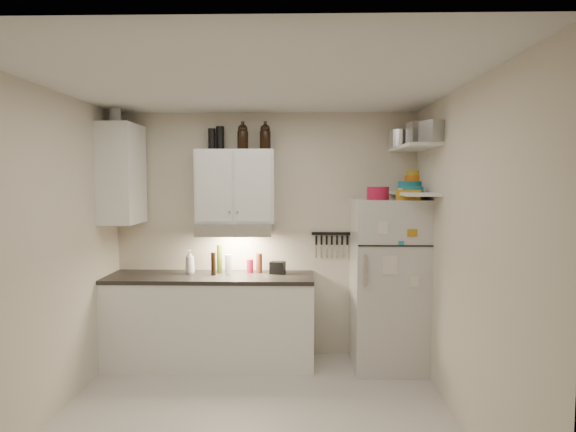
{
  "coord_description": "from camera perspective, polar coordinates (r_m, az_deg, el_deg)",
  "views": [
    {
      "loc": [
        0.35,
        -3.63,
        1.88
      ],
      "look_at": [
        0.25,
        0.9,
        1.55
      ],
      "focal_mm": 30.0,
      "sensor_mm": 36.0,
      "label": 1
    }
  ],
  "objects": [
    {
      "name": "base_cabinet",
      "position": [
        5.12,
        -9.13,
        -12.23
      ],
      "size": [
        2.1,
        0.6,
        0.88
      ],
      "primitive_type": "cube",
      "color": "white",
      "rests_on": "floor"
    },
    {
      "name": "growler_a",
      "position": [
        4.98,
        -5.38,
        9.36
      ],
      "size": [
        0.13,
        0.13,
        0.26
      ],
      "primitive_type": null,
      "rotation": [
        0.0,
        0.0,
        -0.21
      ],
      "color": "black",
      "rests_on": "upper_cabinet"
    },
    {
      "name": "growler_b",
      "position": [
        4.99,
        -2.72,
        9.38
      ],
      "size": [
        0.15,
        0.15,
        0.27
      ],
      "primitive_type": null,
      "rotation": [
        0.0,
        0.0,
        -0.43
      ],
      "color": "black",
      "rests_on": "upper_cabinet"
    },
    {
      "name": "bowl_teal",
      "position": [
        5.15,
        14.31,
        3.44
      ],
      "size": [
        0.25,
        0.25,
        0.1
      ],
      "primitive_type": "cylinder",
      "color": "teal",
      "rests_on": "shelf_lo"
    },
    {
      "name": "thermos_b",
      "position": [
        5.11,
        -9.02,
        8.96
      ],
      "size": [
        0.09,
        0.09,
        0.22
      ],
      "primitive_type": "cylinder",
      "rotation": [
        0.0,
        0.0,
        -0.12
      ],
      "color": "black",
      "rests_on": "upper_cabinet"
    },
    {
      "name": "bowl_orange",
      "position": [
        5.25,
        14.74,
        4.33
      ],
      "size": [
        0.2,
        0.2,
        0.06
      ],
      "primitive_type": "cylinder",
      "color": "orange",
      "rests_on": "bowl_teal"
    },
    {
      "name": "shelf_lo",
      "position": [
        4.78,
        14.58,
        2.6
      ],
      "size": [
        0.3,
        0.95,
        0.03
      ],
      "primitive_type": "cube",
      "color": "white",
      "rests_on": "right_wall"
    },
    {
      "name": "back_wall",
      "position": [
        5.18,
        -2.62,
        -2.26
      ],
      "size": [
        3.2,
        0.02,
        2.6
      ],
      "primitive_type": "cube",
      "color": "beige",
      "rests_on": "ground"
    },
    {
      "name": "countertop",
      "position": [
        5.01,
        -9.19,
        -7.17
      ],
      "size": [
        2.1,
        0.62,
        0.04
      ],
      "primitive_type": "cube",
      "color": "black",
      "rests_on": "base_cabinet"
    },
    {
      "name": "bowl_yellow",
      "position": [
        5.25,
        14.75,
        4.94
      ],
      "size": [
        0.16,
        0.16,
        0.05
      ],
      "primitive_type": "cylinder",
      "color": "gold",
      "rests_on": "bowl_orange"
    },
    {
      "name": "clear_bottle",
      "position": [
        5.01,
        -7.08,
        -5.71
      ],
      "size": [
        0.09,
        0.09,
        0.21
      ],
      "primitive_type": "cylinder",
      "rotation": [
        0.0,
        0.0,
        0.39
      ],
      "color": "silver",
      "rests_on": "countertop"
    },
    {
      "name": "shelf_hi",
      "position": [
        4.79,
        14.68,
        7.86
      ],
      "size": [
        0.3,
        0.95,
        0.03
      ],
      "primitive_type": "cube",
      "color": "white",
      "rests_on": "right_wall"
    },
    {
      "name": "spice_jar",
      "position": [
        4.8,
        13.28,
        2.57
      ],
      "size": [
        0.08,
        0.08,
        0.11
      ],
      "primitive_type": "cylinder",
      "rotation": [
        0.0,
        0.0,
        -0.2
      ],
      "color": "silver",
      "rests_on": "fridge"
    },
    {
      "name": "knife_strip",
      "position": [
        5.15,
        5.16,
        -2.09
      ],
      "size": [
        0.42,
        0.02,
        0.03
      ],
      "primitive_type": "cube",
      "color": "black",
      "rests_on": "back_wall"
    },
    {
      "name": "stock_pot",
      "position": [
        5.01,
        13.25,
        8.9
      ],
      "size": [
        0.32,
        0.32,
        0.17
      ],
      "primitive_type": "cylinder",
      "rotation": [
        0.0,
        0.0,
        0.42
      ],
      "color": "silver",
      "rests_on": "shelf_hi"
    },
    {
      "name": "tin_b",
      "position": [
        4.43,
        16.94,
        9.55
      ],
      "size": [
        0.25,
        0.25,
        0.19
      ],
      "primitive_type": "cube",
      "rotation": [
        0.0,
        0.0,
        0.43
      ],
      "color": "#AAAAAD",
      "rests_on": "shelf_hi"
    },
    {
      "name": "side_cabinet",
      "position": [
        5.15,
        -19.09,
        4.72
      ],
      "size": [
        0.33,
        0.55,
        1.0
      ],
      "primitive_type": "cube",
      "color": "white",
      "rests_on": "left_wall"
    },
    {
      "name": "tin_a",
      "position": [
        4.77,
        15.4,
        9.36
      ],
      "size": [
        0.24,
        0.22,
        0.22
      ],
      "primitive_type": "cube",
      "rotation": [
        0.0,
        0.0,
        0.11
      ],
      "color": "#AAAAAD",
      "rests_on": "shelf_hi"
    },
    {
      "name": "fridge",
      "position": [
        4.98,
        11.77,
        -7.86
      ],
      "size": [
        0.7,
        0.68,
        1.7
      ],
      "primitive_type": "cube",
      "color": "silver",
      "rests_on": "floor"
    },
    {
      "name": "book_stack",
      "position": [
        4.77,
        14.21,
        2.45
      ],
      "size": [
        0.3,
        0.34,
        0.1
      ],
      "primitive_type": "cube",
      "rotation": [
        0.0,
        0.0,
        -0.31
      ],
      "color": "#B88217",
      "rests_on": "fridge"
    },
    {
      "name": "right_wall",
      "position": [
        3.88,
        20.25,
        -4.69
      ],
      "size": [
        0.02,
        3.0,
        2.6
      ],
      "primitive_type": "cube",
      "color": "beige",
      "rests_on": "ground"
    },
    {
      "name": "ceiling",
      "position": [
        3.72,
        -4.33,
        15.49
      ],
      "size": [
        3.2,
        3.0,
        0.02
      ],
      "primitive_type": "cube",
      "color": "silver",
      "rests_on": "ground"
    },
    {
      "name": "floor",
      "position": [
        4.1,
        -4.11,
        -23.26
      ],
      "size": [
        3.2,
        3.0,
        0.02
      ],
      "primitive_type": "cube",
      "color": "beige",
      "rests_on": "ground"
    },
    {
      "name": "pepper_mill",
      "position": [
        5.07,
        -3.44,
        -5.57
      ],
      "size": [
        0.08,
        0.08,
        0.2
      ],
      "primitive_type": "cylinder",
      "rotation": [
        0.0,
        0.0,
        -0.31
      ],
      "color": "brown",
      "rests_on": "countertop"
    },
    {
      "name": "range_hood",
      "position": [
        4.96,
        -6.27,
        -1.52
      ],
      "size": [
        0.76,
        0.46,
        0.12
      ],
      "primitive_type": "cube",
      "color": "silver",
      "rests_on": "back_wall"
    },
    {
      "name": "side_jar",
      "position": [
        5.18,
        -19.82,
        11.08
      ],
      "size": [
        0.15,
        0.15,
        0.15
      ],
      "primitive_type": "cylinder",
      "rotation": [
        0.0,
        0.0,
        0.36
      ],
      "color": "silver",
      "rests_on": "side_cabinet"
    },
    {
      "name": "upper_cabinet",
      "position": [
        5.0,
        -6.21,
        3.52
      ],
      "size": [
        0.8,
        0.33,
        0.75
      ],
      "primitive_type": "cube",
      "color": "white",
      "rests_on": "back_wall"
    },
    {
      "name": "dutch_oven",
      "position": [
        4.74,
        10.6,
        2.67
      ],
      "size": [
        0.23,
        0.23,
        0.12
      ],
      "primitive_type": "cylinder",
      "rotation": [
        0.0,
        0.0,
        -0.1
      ],
      "color": "#AE1437",
      "rests_on": "fridge"
    },
    {
      "name": "vinegar_bottle",
      "position": [
        4.98,
        -8.84,
        -5.62
      ],
      "size": [
        0.05,
        0.05,
        0.23
      ],
      "primitive_type": "cylinder",
      "rotation": [
        0.0,
        0.0,
        0.06
      ],
      "color": "black",
      "rests_on": "countertop"
    },
    {
      "name": "caddy",
      "position": [
        5.01,
        -1.25,
        -6.15
      ],
      "size": [
        0.17,
        0.14,
        0.13
      ],
      "primitive_type": "cube",
      "rotation": [
        0.0,
        0.0,
        -0.24
      ],
      "color": "black",
      "rests_on": "countertop"
    },
    {
      "name": "thermos_a",
      "position": [
        5.12,
        -8.05,
        9.1
      ],
      "size": [
        0.09,
        0.09,
        0.25
      ],
      "primitive_type": "cylinder",
      "rotation": [
        0.0,
        0.0,
        0.01
      ],
      "color": "black",
      "rests_on": "upper_cabinet"
    },
    {
      "name": "red_jar",
      "position": [
        5.08,
        -4.53,
        -5.92
      ],
      "size": [
        0.08,
        0.08,
        0.14
      ],
      "primitive_type": "cylinder",
      "rotation": [
        0.0,
        0.0,
        -0.16
      ],
      "color": "#AE1437",
      "rests_on": "countertop"
    },
    {
      "name": "left_wall",
      "position": [
        4.16,
        -26.92,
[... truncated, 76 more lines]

